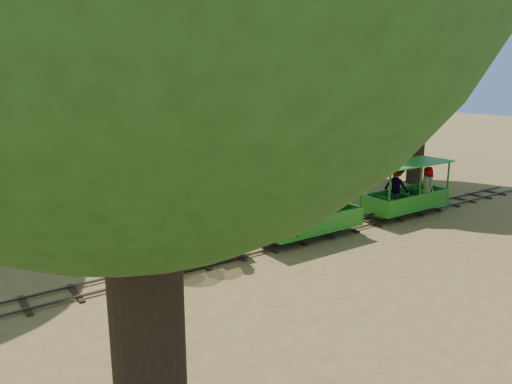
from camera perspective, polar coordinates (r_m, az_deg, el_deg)
ground at (r=14.04m, az=4.48°, el=-5.63°), size 90.00×90.00×0.00m
track at (r=14.01m, az=4.48°, el=-5.37°), size 22.00×1.00×0.10m
locomotive at (r=12.10m, az=-6.02°, el=-1.15°), size 2.36×1.11×2.71m
carriage_front at (r=14.07m, az=6.11°, el=-2.54°), size 3.19×1.33×1.66m
carriage_rear at (r=17.06m, az=16.80°, el=0.11°), size 3.19×1.30×1.66m
oak_ne at (r=22.72m, az=3.28°, el=19.22°), size 8.57×7.54×9.94m
fence at (r=20.48m, az=-9.81°, el=2.01°), size 18.10×0.10×1.00m
shrub_west at (r=20.13m, az=-25.55°, el=1.00°), size 2.01×1.54×1.39m
shrub_mid_w at (r=21.61m, az=-11.19°, el=3.36°), size 2.54×1.95×1.76m
shrub_mid_e at (r=23.58m, az=-1.96°, el=3.86°), size 1.86×1.43×1.29m
shrub_east at (r=26.43m, az=6.87°, el=5.54°), size 2.81×2.16×1.95m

